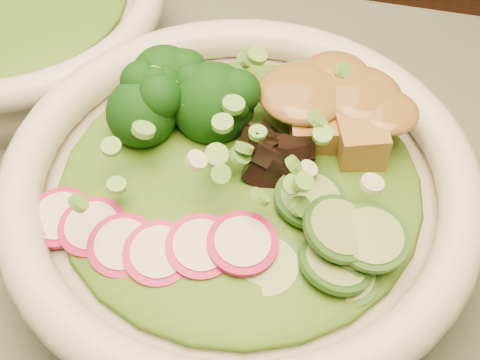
# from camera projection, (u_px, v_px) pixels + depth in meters

# --- Properties ---
(salad_bowl) EXTENTS (0.28, 0.28, 0.08)m
(salad_bowl) POSITION_uv_depth(u_px,v_px,m) (240.00, 201.00, 0.41)
(salad_bowl) COLOR silver
(salad_bowl) RESTS_ON dining_table
(side_bowl) EXTENTS (0.24, 0.24, 0.07)m
(side_bowl) POSITION_uv_depth(u_px,v_px,m) (14.00, 19.00, 0.53)
(side_bowl) COLOR silver
(side_bowl) RESTS_ON dining_table
(lettuce_bed) EXTENTS (0.21, 0.21, 0.03)m
(lettuce_bed) POSITION_uv_depth(u_px,v_px,m) (240.00, 179.00, 0.39)
(lettuce_bed) COLOR #2D5F14
(lettuce_bed) RESTS_ON salad_bowl
(broccoli_florets) EXTENTS (0.09, 0.08, 0.05)m
(broccoli_florets) POSITION_uv_depth(u_px,v_px,m) (168.00, 100.00, 0.41)
(broccoli_florets) COLOR black
(broccoli_florets) RESTS_ON salad_bowl
(radish_slices) EXTENTS (0.12, 0.05, 0.02)m
(radish_slices) POSITION_uv_depth(u_px,v_px,m) (144.00, 242.00, 0.36)
(radish_slices) COLOR #AB0D4B
(radish_slices) RESTS_ON salad_bowl
(cucumber_slices) EXTENTS (0.08, 0.08, 0.04)m
(cucumber_slices) POSITION_uv_depth(u_px,v_px,m) (322.00, 242.00, 0.35)
(cucumber_slices) COLOR #87BB68
(cucumber_slices) RESTS_ON salad_bowl
(mushroom_heap) EXTENTS (0.08, 0.08, 0.04)m
(mushroom_heap) POSITION_uv_depth(u_px,v_px,m) (257.00, 151.00, 0.38)
(mushroom_heap) COLOR black
(mushroom_heap) RESTS_ON salad_bowl
(tofu_cubes) EXTENTS (0.10, 0.07, 0.04)m
(tofu_cubes) POSITION_uv_depth(u_px,v_px,m) (325.00, 113.00, 0.41)
(tofu_cubes) COLOR #A37E36
(tofu_cubes) RESTS_ON salad_bowl
(peanut_sauce) EXTENTS (0.07, 0.06, 0.02)m
(peanut_sauce) POSITION_uv_depth(u_px,v_px,m) (327.00, 97.00, 0.40)
(peanut_sauce) COLOR brown
(peanut_sauce) RESTS_ON tofu_cubes
(scallion_garnish) EXTENTS (0.20, 0.20, 0.03)m
(scallion_garnish) POSITION_uv_depth(u_px,v_px,m) (240.00, 150.00, 0.37)
(scallion_garnish) COLOR #60AB3C
(scallion_garnish) RESTS_ON salad_bowl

